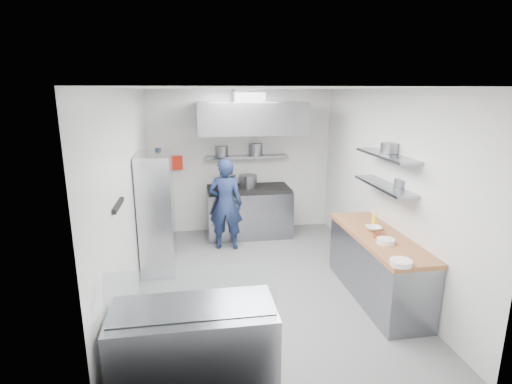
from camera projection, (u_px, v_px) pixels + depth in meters
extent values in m
plane|color=slate|center=(262.00, 284.00, 5.89)|extent=(5.00, 5.00, 0.00)
plane|color=silver|center=(263.00, 88.00, 5.20)|extent=(5.00, 5.00, 0.00)
cube|color=white|center=(241.00, 161.00, 7.94)|extent=(3.60, 2.80, 0.02)
cube|color=white|center=(318.00, 269.00, 3.16)|extent=(3.60, 2.80, 0.02)
cube|color=white|center=(129.00, 197.00, 5.27)|extent=(2.80, 5.00, 0.02)
cube|color=white|center=(384.00, 187.00, 5.83)|extent=(2.80, 5.00, 0.02)
cube|color=gray|center=(249.00, 213.00, 7.81)|extent=(1.60, 0.80, 0.90)
cube|color=black|center=(249.00, 189.00, 7.69)|extent=(1.57, 0.78, 0.06)
cylinder|color=slate|center=(228.00, 179.00, 7.92)|extent=(0.31, 0.31, 0.20)
cylinder|color=slate|center=(248.00, 181.00, 7.67)|extent=(0.34, 0.34, 0.24)
cube|color=gray|center=(247.00, 157.00, 7.77)|extent=(1.60, 0.30, 0.04)
cylinder|color=slate|center=(222.00, 151.00, 7.79)|extent=(0.25, 0.25, 0.18)
cylinder|color=slate|center=(256.00, 149.00, 7.85)|extent=(0.27, 0.27, 0.22)
cube|color=gray|center=(250.00, 117.00, 7.18)|extent=(1.90, 1.15, 0.55)
cube|color=slate|center=(248.00, 96.00, 7.31)|extent=(0.55, 0.55, 0.24)
cube|color=red|center=(177.00, 163.00, 7.69)|extent=(0.22, 0.10, 0.26)
imported|color=#172346|center=(226.00, 204.00, 7.05)|extent=(0.66, 0.50, 1.64)
cube|color=silver|center=(157.00, 213.00, 6.22)|extent=(0.50, 0.90, 1.85)
cube|color=white|center=(159.00, 216.00, 6.47)|extent=(0.17, 0.22, 0.20)
cube|color=yellow|center=(158.00, 181.00, 6.69)|extent=(0.15, 0.19, 0.17)
cylinder|color=black|center=(158.00, 154.00, 6.32)|extent=(0.10, 0.10, 0.18)
cube|color=black|center=(118.00, 205.00, 4.38)|extent=(0.04, 0.55, 0.05)
cube|color=gray|center=(377.00, 268.00, 5.45)|extent=(0.62, 2.00, 0.84)
cube|color=#9D6C3F|center=(379.00, 237.00, 5.33)|extent=(0.65, 2.04, 0.06)
cylinder|color=white|center=(401.00, 263.00, 4.40)|extent=(0.24, 0.24, 0.06)
cylinder|color=white|center=(386.00, 241.00, 5.03)|extent=(0.22, 0.22, 0.06)
cylinder|color=#D1633B|center=(380.00, 236.00, 5.21)|extent=(0.17, 0.17, 0.06)
cylinder|color=yellow|center=(374.00, 221.00, 5.62)|extent=(0.06, 0.06, 0.18)
imported|color=white|center=(373.00, 228.00, 5.51)|extent=(0.23, 0.23, 0.05)
cube|color=gray|center=(384.00, 186.00, 5.49)|extent=(0.30, 1.30, 0.04)
cube|color=gray|center=(386.00, 155.00, 5.39)|extent=(0.30, 1.30, 0.04)
cylinder|color=slate|center=(402.00, 183.00, 5.35)|extent=(0.20, 0.20, 0.10)
cylinder|color=slate|center=(390.00, 148.00, 5.45)|extent=(0.26, 0.26, 0.14)
cube|color=gray|center=(195.00, 350.00, 3.72)|extent=(1.50, 0.70, 0.85)
cube|color=silver|center=(192.00, 293.00, 3.45)|extent=(1.47, 0.19, 0.42)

